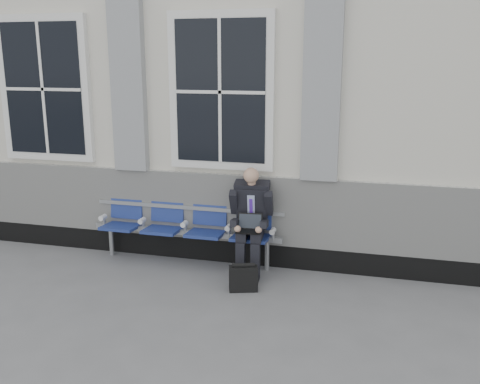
# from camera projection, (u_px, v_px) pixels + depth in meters

# --- Properties ---
(ground) EXTENTS (70.00, 70.00, 0.00)m
(ground) POSITION_uv_depth(u_px,v_px,m) (155.00, 305.00, 5.92)
(ground) COLOR slate
(ground) RESTS_ON ground
(station_building) EXTENTS (14.40, 4.40, 4.49)m
(station_building) POSITION_uv_depth(u_px,v_px,m) (235.00, 86.00, 8.64)
(station_building) COLOR silver
(station_building) RESTS_ON ground
(bench) EXTENTS (2.60, 0.47, 0.91)m
(bench) POSITION_uv_depth(u_px,v_px,m) (186.00, 222.00, 7.06)
(bench) COLOR #9EA0A3
(bench) RESTS_ON ground
(businessman) EXTENTS (0.55, 0.74, 1.36)m
(businessman) POSITION_uv_depth(u_px,v_px,m) (251.00, 216.00, 6.67)
(businessman) COLOR black
(businessman) RESTS_ON ground
(briefcase) EXTENTS (0.36, 0.24, 0.34)m
(briefcase) POSITION_uv_depth(u_px,v_px,m) (243.00, 278.00, 6.25)
(briefcase) COLOR black
(briefcase) RESTS_ON ground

